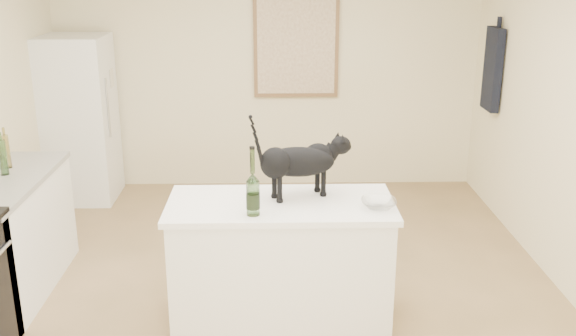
{
  "coord_description": "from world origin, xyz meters",
  "views": [
    {
      "loc": [
        0.06,
        -4.22,
        2.44
      ],
      "look_at": [
        0.15,
        -0.15,
        1.12
      ],
      "focal_mm": 40.7,
      "sensor_mm": 36.0,
      "label": 1
    }
  ],
  "objects_px": {
    "fridge": "(78,119)",
    "black_cat": "(298,166)",
    "wine_bottle": "(253,185)",
    "glass_bowl": "(379,204)"
  },
  "relations": [
    {
      "from": "fridge",
      "to": "black_cat",
      "type": "distance_m",
      "value": 3.29
    },
    {
      "from": "black_cat",
      "to": "wine_bottle",
      "type": "height_order",
      "value": "black_cat"
    },
    {
      "from": "fridge",
      "to": "wine_bottle",
      "type": "bearing_deg",
      "value": -55.88
    },
    {
      "from": "wine_bottle",
      "to": "glass_bowl",
      "type": "relative_size",
      "value": 1.74
    },
    {
      "from": "black_cat",
      "to": "glass_bowl",
      "type": "xyz_separation_m",
      "value": [
        0.52,
        -0.21,
        -0.19
      ]
    },
    {
      "from": "black_cat",
      "to": "glass_bowl",
      "type": "bearing_deg",
      "value": -43.7
    },
    {
      "from": "black_cat",
      "to": "fridge",
      "type": "bearing_deg",
      "value": 109.9
    },
    {
      "from": "wine_bottle",
      "to": "fridge",
      "type": "bearing_deg",
      "value": 124.12
    },
    {
      "from": "fridge",
      "to": "wine_bottle",
      "type": "relative_size",
      "value": 4.33
    },
    {
      "from": "fridge",
      "to": "glass_bowl",
      "type": "relative_size",
      "value": 7.56
    }
  ]
}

